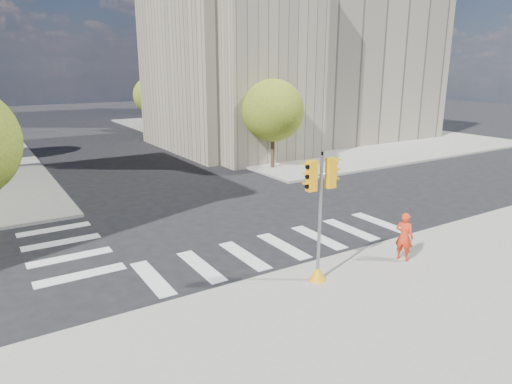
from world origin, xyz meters
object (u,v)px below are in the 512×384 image
lamp_near (249,99)px  lamp_far (176,91)px  photographer (404,236)px  traffic_signal (319,228)px

lamp_near → lamp_far: same height
lamp_near → photographer: lamp_near is taller
traffic_signal → photographer: traffic_signal is taller
lamp_far → traffic_signal: bearing=-105.2°
lamp_far → lamp_near: bearing=-90.0°
traffic_signal → photographer: 3.79m
lamp_near → traffic_signal: 21.47m
lamp_near → photographer: 20.66m
lamp_near → traffic_signal: bearing=-115.2°
lamp_near → lamp_far: 14.00m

